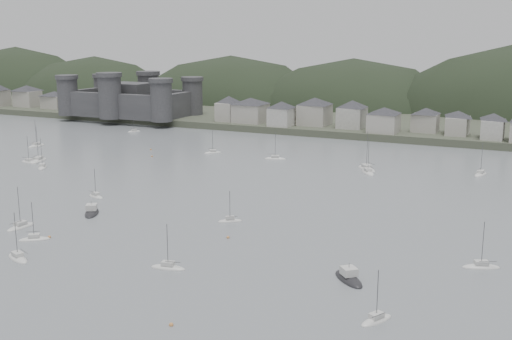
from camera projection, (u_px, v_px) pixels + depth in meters
The scene contains 10 objects.
ground at pixel (70, 286), 108.60m from camera, with size 900.00×900.00×0.00m, color slate.
far_shore_land at pixel (416, 106), 368.70m from camera, with size 900.00×250.00×3.00m, color #383D2D.
forested_ridge at pixel (415, 134), 346.77m from camera, with size 851.55×103.94×102.57m.
castle at pixel (130, 99), 315.35m from camera, with size 66.00×43.00×20.00m.
waterfront_town at pixel (489, 123), 247.39m from camera, with size 451.48×28.46×12.92m.
sailboat_lead at pixel (168, 268), 116.83m from camera, with size 7.05×3.34×9.30m.
moored_fleet at pixel (228, 187), 178.37m from camera, with size 259.32×168.23×13.63m.
motor_launch_near at pixel (349, 279), 111.33m from camera, with size 8.37×8.62×4.09m.
motor_launch_far at pixel (92, 213), 152.63m from camera, with size 7.28×9.17×4.09m.
mooring_buoys at pixel (165, 200), 165.04m from camera, with size 156.82×121.30×0.70m.
Camera 1 is at (72.81, -78.19, 42.68)m, focal length 44.01 mm.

